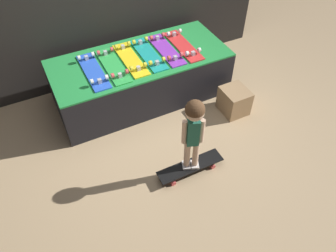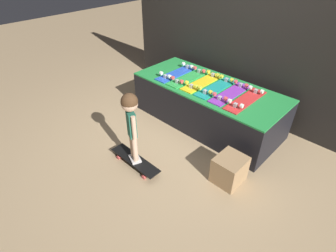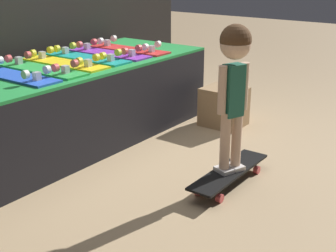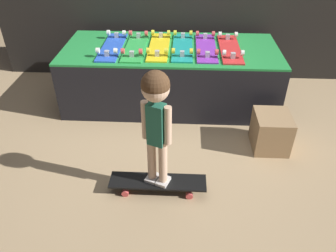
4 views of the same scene
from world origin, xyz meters
The scene contains 12 objects.
ground_plane centered at (0.00, 0.00, 0.00)m, with size 16.00×16.00×0.00m, color tan.
back_wall centered at (0.00, 1.29, 1.14)m, with size 4.04×0.10×2.29m.
display_rack centered at (0.00, 0.64, 0.30)m, with size 2.12×0.91×0.59m.
skateboard_blue_on_rack centered at (-0.58, 0.61, 0.61)m, with size 0.19×0.73×0.09m.
skateboard_green_on_rack centered at (-0.35, 0.61, 0.61)m, with size 0.19×0.73×0.09m.
skateboard_yellow_on_rack centered at (-0.12, 0.64, 0.61)m, with size 0.19×0.73×0.09m.
skateboard_teal_on_rack centered at (0.12, 0.64, 0.61)m, with size 0.19×0.73×0.09m.
skateboard_purple_on_rack centered at (0.35, 0.63, 0.61)m, with size 0.19×0.73×0.09m.
skateboard_red_on_rack centered at (0.58, 0.62, 0.61)m, with size 0.19×0.73×0.09m.
skateboard_on_floor centered at (-0.03, -0.70, 0.07)m, with size 0.71×0.18×0.09m.
child centered at (-0.03, -0.70, 0.71)m, with size 0.20×0.18×0.88m.
storage_box centered at (0.90, -0.12, 0.16)m, with size 0.30×0.33×0.32m.
Camera 2 is at (1.85, -2.08, 2.23)m, focal length 28.00 mm.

